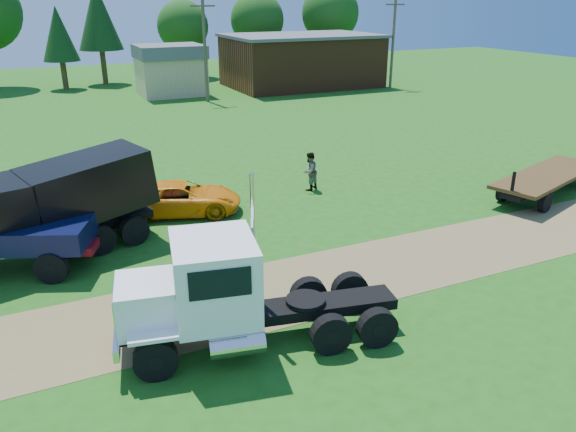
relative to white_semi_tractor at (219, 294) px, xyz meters
name	(u,v)px	position (x,y,z in m)	size (l,w,h in m)	color
ground	(346,276)	(5.22, 2.11, -1.61)	(140.00, 140.00, 0.00)	#1D5312
dirt_track	(346,276)	(5.22, 2.11, -1.60)	(120.00, 4.20, 0.01)	brown
white_semi_tractor	(219,294)	(0.00, 0.00, 0.00)	(7.97, 3.89, 4.70)	black
black_dump_truck	(48,204)	(-3.72, 8.23, 0.39)	(8.55, 4.52, 3.63)	black
orange_pickup	(182,198)	(1.73, 10.38, -0.90)	(2.36, 5.11, 1.42)	orange
flatbed_trailer	(547,178)	(18.32, 5.37, -0.78)	(7.84, 4.50, 1.92)	#3D2713
spectator_b	(310,171)	(8.29, 10.88, -0.65)	(0.93, 0.72, 1.91)	#999999
brick_building	(301,60)	(23.22, 42.11, 1.05)	(15.40, 10.40, 5.30)	brown
tan_shed	(171,69)	(9.22, 42.11, 0.82)	(6.20, 5.40, 4.70)	tan
utility_poles	(205,48)	(11.22, 37.11, 3.11)	(42.20, 0.28, 9.00)	brown
tree_row	(124,18)	(7.02, 52.41, 5.15)	(57.36, 12.82, 11.40)	#3D3019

